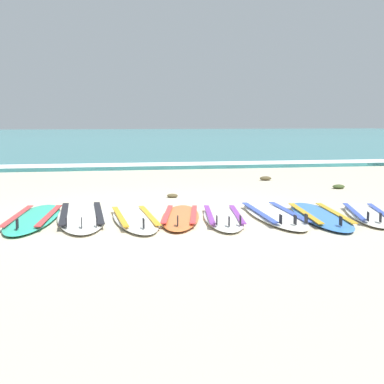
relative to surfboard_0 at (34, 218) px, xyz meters
name	(u,v)px	position (x,y,z in m)	size (l,w,h in m)	color
ground_plane	(169,214)	(1.79, 0.21, -0.04)	(80.00, 80.00, 0.00)	#C1B599
sea	(102,136)	(1.79, 36.88, 0.01)	(80.00, 60.00, 0.10)	teal
wave_foam_strip	(130,166)	(1.79, 7.43, 0.02)	(80.00, 1.09, 0.11)	white
surfboard_0	(34,218)	(0.00, 0.00, 0.00)	(0.80, 2.28, 0.18)	#2DB793
surfboard_1	(82,216)	(0.60, 0.07, 0.00)	(0.66, 2.50, 0.18)	silver
surfboard_2	(135,218)	(1.27, -0.27, 0.00)	(0.61, 2.09, 0.18)	silver
surfboard_3	(180,217)	(1.87, -0.26, 0.00)	(0.87, 1.98, 0.18)	orange
surfboard_4	(223,217)	(2.41, -0.37, 0.00)	(0.81, 2.05, 0.18)	white
surfboard_5	(273,214)	(3.12, -0.31, 0.00)	(0.68, 2.30, 0.18)	silver
surfboard_6	(320,215)	(3.69, -0.50, 0.00)	(0.87, 2.29, 0.18)	#3875CC
surfboard_7	(367,214)	(4.36, -0.53, 0.00)	(1.02, 1.98, 0.18)	silver
seaweed_clump_near_shoreline	(172,196)	(2.07, 1.77, 0.00)	(0.19, 0.15, 0.06)	#4C4228
seaweed_clump_mid_sand	(339,187)	(5.34, 2.35, 0.00)	(0.23, 0.19, 0.08)	#384723
seaweed_clump_by_the_boards	(266,178)	(4.44, 3.99, 0.01)	(0.25, 0.20, 0.09)	#4C4228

